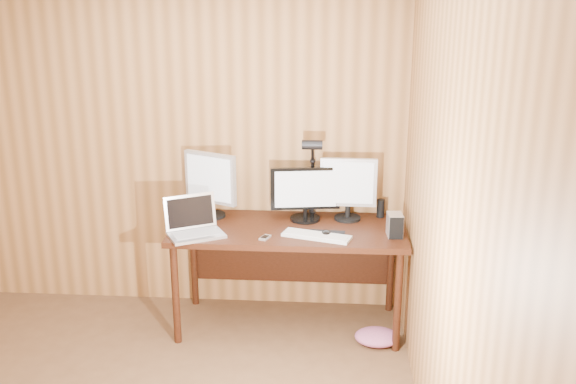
# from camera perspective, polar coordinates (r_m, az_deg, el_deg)

# --- Properties ---
(room_shell) EXTENTS (4.00, 4.00, 4.00)m
(room_shell) POSITION_cam_1_polar(r_m,az_deg,el_deg) (2.97, -20.57, -4.22)
(room_shell) COLOR brown
(room_shell) RESTS_ON ground
(desk) EXTENTS (1.60, 0.70, 0.75)m
(desk) POSITION_cam_1_polar(r_m,az_deg,el_deg) (4.53, 0.11, -4.30)
(desk) COLOR #32150A
(desk) RESTS_ON floor
(monitor_center) EXTENTS (0.49, 0.21, 0.39)m
(monitor_center) POSITION_cam_1_polar(r_m,az_deg,el_deg) (4.51, 1.55, -0.12)
(monitor_center) COLOR black
(monitor_center) RESTS_ON desk
(monitor_left) EXTENTS (0.39, 0.22, 0.47)m
(monitor_left) POSITION_cam_1_polar(r_m,az_deg,el_deg) (4.59, -6.91, 0.84)
(monitor_left) COLOR black
(monitor_left) RESTS_ON desk
(monitor_right) EXTENTS (0.40, 0.19, 0.45)m
(monitor_right) POSITION_cam_1_polar(r_m,az_deg,el_deg) (4.52, 5.38, 0.44)
(monitor_right) COLOR black
(monitor_right) RESTS_ON desk
(laptop) EXTENTS (0.44, 0.41, 0.25)m
(laptop) POSITION_cam_1_polar(r_m,az_deg,el_deg) (4.33, -8.39, -2.92)
(laptop) COLOR silver
(laptop) RESTS_ON desk
(keyboard) EXTENTS (0.47, 0.26, 0.02)m
(keyboard) POSITION_cam_1_polar(r_m,az_deg,el_deg) (4.24, 2.56, -3.91)
(keyboard) COLOR white
(keyboard) RESTS_ON desk
(mousepad) EXTENTS (0.26, 0.22, 0.00)m
(mousepad) POSITION_cam_1_polar(r_m,az_deg,el_deg) (4.28, 3.41, -3.87)
(mousepad) COLOR black
(mousepad) RESTS_ON desk
(mouse) EXTENTS (0.07, 0.11, 0.04)m
(mouse) POSITION_cam_1_polar(r_m,az_deg,el_deg) (4.27, 3.41, -3.62)
(mouse) COLOR black
(mouse) RESTS_ON mousepad
(hard_drive) EXTENTS (0.10, 0.15, 0.15)m
(hard_drive) POSITION_cam_1_polar(r_m,az_deg,el_deg) (4.30, 9.48, -2.92)
(hard_drive) COLOR silver
(hard_drive) RESTS_ON desk
(phone) EXTENTS (0.08, 0.11, 0.01)m
(phone) POSITION_cam_1_polar(r_m,az_deg,el_deg) (4.22, -2.05, -4.06)
(phone) COLOR silver
(phone) RESTS_ON desk
(speaker) EXTENTS (0.06, 0.06, 0.13)m
(speaker) POSITION_cam_1_polar(r_m,az_deg,el_deg) (4.65, 8.23, -1.44)
(speaker) COLOR black
(speaker) RESTS_ON desk
(desk_lamp) EXTENTS (0.14, 0.20, 0.62)m
(desk_lamp) POSITION_cam_1_polar(r_m,az_deg,el_deg) (4.52, 2.18, 2.35)
(desk_lamp) COLOR black
(desk_lamp) RESTS_ON desk
(fabric_pile) EXTENTS (0.36, 0.33, 0.10)m
(fabric_pile) POSITION_cam_1_polar(r_m,az_deg,el_deg) (4.52, 7.90, -12.64)
(fabric_pile) COLOR #BD5B87
(fabric_pile) RESTS_ON floor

